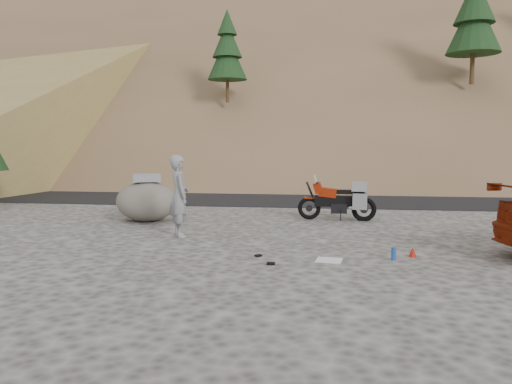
# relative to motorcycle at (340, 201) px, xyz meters

# --- Properties ---
(ground) EXTENTS (140.00, 140.00, 0.00)m
(ground) POSITION_rel_motorcycle_xyz_m (-1.32, -3.07, -0.56)
(ground) COLOR #45423F
(ground) RESTS_ON ground
(road) EXTENTS (120.00, 7.00, 0.05)m
(road) POSITION_rel_motorcycle_xyz_m (-1.32, 5.93, -0.56)
(road) COLOR black
(road) RESTS_ON ground
(hillside) EXTENTS (120.00, 73.00, 46.72)m
(hillside) POSITION_rel_motorcycle_xyz_m (-1.36, 37.81, 10.52)
(hillside) COLOR brown
(hillside) RESTS_ON ground
(motorcycle) EXTENTS (2.20, 0.67, 1.31)m
(motorcycle) POSITION_rel_motorcycle_xyz_m (0.00, 0.00, 0.00)
(motorcycle) COLOR black
(motorcycle) RESTS_ON ground
(man) EXTENTS (0.74, 0.83, 1.91)m
(man) POSITION_rel_motorcycle_xyz_m (-3.82, -2.93, -0.56)
(man) COLOR gray
(man) RESTS_ON ground
(boulder) EXTENTS (1.96, 1.76, 1.29)m
(boulder) POSITION_rel_motorcycle_xyz_m (-5.35, -0.88, 0.01)
(boulder) COLOR #605953
(boulder) RESTS_ON ground
(small_rock) EXTENTS (0.71, 0.65, 0.38)m
(small_rock) POSITION_rel_motorcycle_xyz_m (-5.65, -0.54, -0.37)
(small_rock) COLOR #605953
(small_rock) RESTS_ON ground
(gear_white_cloth) EXTENTS (0.52, 0.48, 0.02)m
(gear_white_cloth) POSITION_rel_motorcycle_xyz_m (-0.37, -4.90, -0.55)
(gear_white_cloth) COLOR white
(gear_white_cloth) RESTS_ON ground
(gear_bottle) EXTENTS (0.09, 0.09, 0.24)m
(gear_bottle) POSITION_rel_motorcycle_xyz_m (0.83, -4.70, -0.44)
(gear_bottle) COLOR #1B45A3
(gear_bottle) RESTS_ON ground
(gear_funnel) EXTENTS (0.16, 0.16, 0.19)m
(gear_funnel) POSITION_rel_motorcycle_xyz_m (1.23, -4.38, -0.46)
(gear_funnel) COLOR #AD160B
(gear_funnel) RESTS_ON ground
(gear_glove_a) EXTENTS (0.15, 0.11, 0.04)m
(gear_glove_a) POSITION_rel_motorcycle_xyz_m (-1.41, -5.36, -0.54)
(gear_glove_a) COLOR black
(gear_glove_a) RESTS_ON ground
(gear_glove_b) EXTENTS (0.15, 0.15, 0.04)m
(gear_glove_b) POSITION_rel_motorcycle_xyz_m (-1.72, -4.76, -0.54)
(gear_glove_b) COLOR black
(gear_glove_b) RESTS_ON ground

